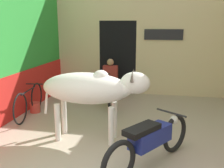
{
  "coord_description": "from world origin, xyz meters",
  "views": [
    {
      "loc": [
        0.82,
        -2.8,
        2.25
      ],
      "look_at": [
        -0.26,
        2.48,
        1.0
      ],
      "focal_mm": 42.0,
      "sensor_mm": 36.0,
      "label": 1
    }
  ],
  "objects": [
    {
      "name": "wall_left_shopfront",
      "position": [
        -2.79,
        2.75,
        1.85
      ],
      "size": [
        0.25,
        5.52,
        3.82
      ],
      "color": "green",
      "rests_on": "ground_plane"
    },
    {
      "name": "wall_back_with_doorway",
      "position": [
        -0.24,
        5.77,
        1.65
      ],
      "size": [
        5.41,
        0.93,
        3.82
      ],
      "color": "beige",
      "rests_on": "ground_plane"
    },
    {
      "name": "cow",
      "position": [
        -0.53,
        1.87,
        1.03
      ],
      "size": [
        2.11,
        0.66,
        1.45
      ],
      "color": "silver",
      "rests_on": "ground_plane"
    },
    {
      "name": "motorcycle_near",
      "position": [
        0.65,
        1.07,
        0.45
      ],
      "size": [
        1.24,
        1.8,
        0.79
      ],
      "color": "black",
      "rests_on": "ground_plane"
    },
    {
      "name": "motorcycle_far",
      "position": [
        -0.79,
        4.08,
        0.46
      ],
      "size": [
        1.04,
        1.98,
        0.8
      ],
      "color": "black",
      "rests_on": "ground_plane"
    },
    {
      "name": "bicycle",
      "position": [
        -2.41,
        2.82,
        0.37
      ],
      "size": [
        0.44,
        1.74,
        0.74
      ],
      "color": "black",
      "rests_on": "ground_plane"
    },
    {
      "name": "shopkeeper_seated",
      "position": [
        -0.82,
        4.91,
        0.62
      ],
      "size": [
        0.43,
        0.33,
        1.2
      ],
      "color": "brown",
      "rests_on": "ground_plane"
    },
    {
      "name": "plastic_stool",
      "position": [
        -1.14,
        4.89,
        0.22
      ],
      "size": [
        0.32,
        0.32,
        0.42
      ],
      "color": "beige",
      "rests_on": "ground_plane"
    },
    {
      "name": "bucket",
      "position": [
        -2.43,
        3.13,
        0.13
      ],
      "size": [
        0.26,
        0.26,
        0.26
      ],
      "color": "#C63D33",
      "rests_on": "ground_plane"
    }
  ]
}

